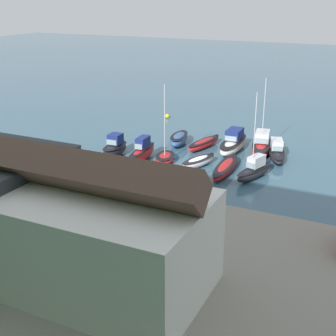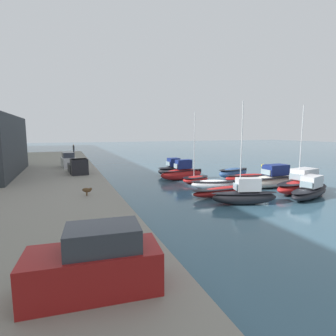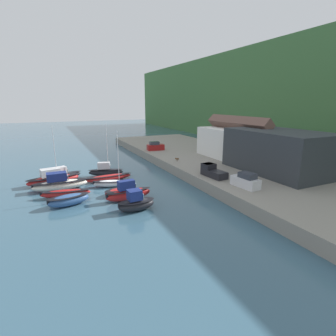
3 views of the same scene
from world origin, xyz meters
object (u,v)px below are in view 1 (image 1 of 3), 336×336
object	(u,v)px
moored_boat_9	(204,144)
pickup_truck_0	(72,179)
moored_boat_1	(225,168)
moored_boat_6	(276,152)
moored_boat_8	(233,143)
moored_boat_4	(142,152)
moored_boat_10	(179,139)
moored_boat_0	(255,170)
dog_on_quay	(191,206)
moored_boat_2	(198,162)
parked_car_0	(10,171)
moored_boat_3	(165,157)
mooring_buoy_0	(167,116)
moored_boat_7	(262,145)
moored_boat_5	(115,148)

from	to	relation	value
moored_boat_9	pickup_truck_0	distance (m)	22.80
moored_boat_1	moored_boat_6	world-z (taller)	moored_boat_6
moored_boat_6	moored_boat_8	xyz separation A→B (m)	(5.79, -0.50, 0.20)
moored_boat_4	moored_boat_8	bearing A→B (deg)	-140.49
moored_boat_8	moored_boat_10	xyz separation A→B (m)	(7.49, 0.66, -0.24)
moored_boat_4	moored_boat_0	bearing A→B (deg)	176.57
moored_boat_8	dog_on_quay	world-z (taller)	moored_boat_8
moored_boat_6	moored_boat_10	size ratio (longest dim) A/B	1.30
moored_boat_2	parked_car_0	bearing A→B (deg)	67.34
moored_boat_1	moored_boat_3	world-z (taller)	moored_boat_3
moored_boat_1	parked_car_0	distance (m)	23.46
moored_boat_0	mooring_buoy_0	bearing A→B (deg)	-28.06
moored_boat_8	moored_boat_3	bearing A→B (deg)	50.52
moored_boat_0	moored_boat_7	xyz separation A→B (m)	(1.67, -9.17, 0.07)
moored_boat_2	moored_boat_9	xyz separation A→B (m)	(2.07, -6.99, 0.01)
moored_boat_4	pickup_truck_0	xyz separation A→B (m)	(-0.11, 14.20, 1.51)
moored_boat_10	mooring_buoy_0	xyz separation A→B (m)	(7.89, -12.60, -0.47)
pickup_truck_0	moored_boat_8	bearing A→B (deg)	154.12
moored_boat_8	moored_boat_4	bearing A→B (deg)	42.75
moored_boat_8	parked_car_0	xyz separation A→B (m)	(15.55, 23.73, 1.65)
moored_boat_0	moored_boat_8	distance (m)	9.82
pickup_truck_0	dog_on_quay	size ratio (longest dim) A/B	5.91
moored_boat_1	moored_boat_2	world-z (taller)	moored_boat_2
moored_boat_4	mooring_buoy_0	distance (m)	21.47
moored_boat_2	moored_boat_3	world-z (taller)	moored_boat_3
moored_boat_0	moored_boat_1	distance (m)	3.55
moored_boat_3	moored_boat_7	distance (m)	12.94
moored_boat_7	parked_car_0	xyz separation A→B (m)	(19.09, 24.58, 1.67)
moored_boat_7	pickup_truck_0	distance (m)	26.64
moored_boat_10	moored_boat_1	bearing A→B (deg)	131.11
moored_boat_10	dog_on_quay	size ratio (longest dim) A/B	7.01
moored_boat_3	moored_boat_10	world-z (taller)	moored_boat_3
moored_boat_4	moored_boat_9	world-z (taller)	moored_boat_4
moored_boat_3	moored_boat_10	bearing A→B (deg)	-95.26
moored_boat_4	moored_boat_9	distance (m)	9.43
moored_boat_9	moored_boat_10	xyz separation A→B (m)	(3.58, 0.13, 0.19)
moored_boat_3	moored_boat_0	bearing A→B (deg)	160.91
moored_boat_4	dog_on_quay	xyz separation A→B (m)	(-12.51, 14.10, 1.15)
moored_boat_1	pickup_truck_0	bearing A→B (deg)	51.02
moored_boat_9	parked_car_0	size ratio (longest dim) A/B	1.66
moored_boat_1	moored_boat_3	bearing A→B (deg)	-5.42
moored_boat_0	moored_boat_2	distance (m)	7.11
moored_boat_9	pickup_truck_0	xyz separation A→B (m)	(4.88, 22.19, 1.98)
moored_boat_3	parked_car_0	distance (m)	18.70
moored_boat_0	moored_boat_5	xyz separation A→B (m)	(18.12, 0.02, 0.07)
moored_boat_8	moored_boat_9	size ratio (longest dim) A/B	1.17
moored_boat_4	moored_boat_9	bearing A→B (deg)	-126.19
moored_boat_7	moored_boat_10	xyz separation A→B (m)	(11.03, 1.50, -0.22)
moored_boat_1	moored_boat_10	size ratio (longest dim) A/B	1.50
moored_boat_6	moored_boat_0	bearing A→B (deg)	67.43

